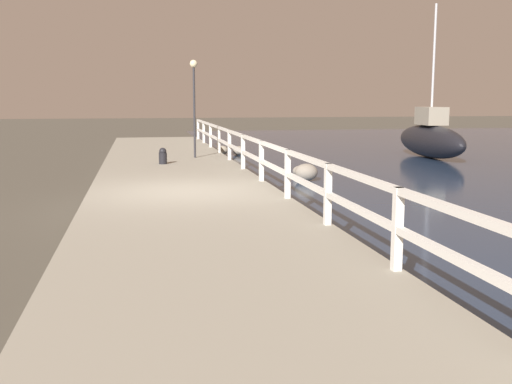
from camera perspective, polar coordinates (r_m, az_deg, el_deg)
The scene contains 10 objects.
ground_plane at distance 12.50m, azimuth -6.76°, elevation -1.57°, with size 120.00×120.00×0.00m, color #4C473D.
dock_walkway at distance 12.47m, azimuth -6.78°, elevation -0.76°, with size 3.94×36.00×0.36m.
railing at distance 12.64m, azimuth 1.65°, elevation 3.16°, with size 0.10×32.50×0.94m.
boulder_upstream at distance 16.61m, azimuth 4.80°, elevation 1.88°, with size 0.64×0.58×0.48m.
boulder_near_dock at distance 24.50m, azimuth -3.23°, elevation 4.00°, with size 0.48×0.43×0.36m.
boulder_mid_strip at distance 24.25m, azimuth -1.67°, elevation 3.96°, with size 0.48×0.43×0.36m.
boulder_downstream at distance 17.52m, azimuth 4.21°, elevation 1.99°, with size 0.43×0.39×0.32m.
mooring_bollard at distance 17.78m, azimuth -8.86°, elevation 3.41°, with size 0.24×0.24×0.48m.
dock_lamp at distance 19.52m, azimuth -5.93°, elevation 9.82°, with size 0.24×0.24×3.12m.
sailboat_black at distance 24.12m, azimuth 16.27°, elevation 4.90°, with size 1.50×5.56×5.76m.
Camera 1 is at (-0.90, -12.27, 2.25)m, focal length 42.00 mm.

